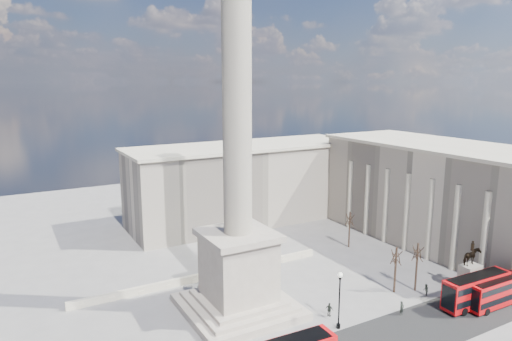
{
  "coord_description": "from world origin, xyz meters",
  "views": [
    {
      "loc": [
        -25.23,
        -44.63,
        29.64
      ],
      "look_at": [
        1.95,
        3.77,
        18.84
      ],
      "focal_mm": 32.0,
      "sensor_mm": 36.0,
      "label": 1
    }
  ],
  "objects_px": {
    "equestrian_statue": "(470,274)",
    "pedestrian_walking": "(402,308)",
    "nelsons_column": "(238,216)",
    "pedestrian_standing": "(426,290)",
    "pedestrian_crossing": "(329,310)",
    "red_bus_d": "(476,290)",
    "red_bus_c": "(497,292)",
    "victorian_lamp": "(339,296)"
  },
  "relations": [
    {
      "from": "nelsons_column",
      "to": "pedestrian_crossing",
      "type": "relative_size",
      "value": 27.13
    },
    {
      "from": "nelsons_column",
      "to": "pedestrian_walking",
      "type": "distance_m",
      "value": 24.32
    },
    {
      "from": "pedestrian_walking",
      "to": "equestrian_statue",
      "type": "bearing_deg",
      "value": -1.19
    },
    {
      "from": "nelsons_column",
      "to": "pedestrian_standing",
      "type": "xyz_separation_m",
      "value": [
        24.85,
        -9.28,
        -12.04
      ]
    },
    {
      "from": "pedestrian_standing",
      "to": "pedestrian_crossing",
      "type": "height_order",
      "value": "pedestrian_crossing"
    },
    {
      "from": "pedestrian_walking",
      "to": "red_bus_d",
      "type": "bearing_deg",
      "value": -18.04
    },
    {
      "from": "red_bus_c",
      "to": "pedestrian_crossing",
      "type": "height_order",
      "value": "red_bus_c"
    },
    {
      "from": "red_bus_c",
      "to": "victorian_lamp",
      "type": "height_order",
      "value": "victorian_lamp"
    },
    {
      "from": "victorian_lamp",
      "to": "red_bus_d",
      "type": "bearing_deg",
      "value": -12.98
    },
    {
      "from": "red_bus_c",
      "to": "equestrian_statue",
      "type": "relative_size",
      "value": 1.27
    },
    {
      "from": "equestrian_statue",
      "to": "pedestrian_standing",
      "type": "bearing_deg",
      "value": 162.69
    },
    {
      "from": "equestrian_statue",
      "to": "pedestrian_crossing",
      "type": "xyz_separation_m",
      "value": [
        -21.96,
        4.17,
        -1.71
      ]
    },
    {
      "from": "pedestrian_standing",
      "to": "victorian_lamp",
      "type": "bearing_deg",
      "value": -39.21
    },
    {
      "from": "nelsons_column",
      "to": "pedestrian_standing",
      "type": "relative_size",
      "value": 28.48
    },
    {
      "from": "victorian_lamp",
      "to": "pedestrian_crossing",
      "type": "height_order",
      "value": "victorian_lamp"
    },
    {
      "from": "pedestrian_walking",
      "to": "pedestrian_standing",
      "type": "height_order",
      "value": "pedestrian_walking"
    },
    {
      "from": "nelsons_column",
      "to": "red_bus_d",
      "type": "distance_m",
      "value": 33.61
    },
    {
      "from": "red_bus_d",
      "to": "equestrian_statue",
      "type": "distance_m",
      "value": 4.46
    },
    {
      "from": "nelsons_column",
      "to": "pedestrian_walking",
      "type": "bearing_deg",
      "value": -32.91
    },
    {
      "from": "red_bus_d",
      "to": "pedestrian_crossing",
      "type": "xyz_separation_m",
      "value": [
        -18.92,
        7.4,
        -1.36
      ]
    },
    {
      "from": "pedestrian_crossing",
      "to": "red_bus_c",
      "type": "bearing_deg",
      "value": -138.21
    },
    {
      "from": "red_bus_c",
      "to": "red_bus_d",
      "type": "xyz_separation_m",
      "value": [
        -2.27,
        1.42,
        0.21
      ]
    },
    {
      "from": "victorian_lamp",
      "to": "equestrian_statue",
      "type": "relative_size",
      "value": 0.95
    },
    {
      "from": "red_bus_d",
      "to": "pedestrian_standing",
      "type": "xyz_separation_m",
      "value": [
        -3.51,
        5.28,
        -1.4
      ]
    },
    {
      "from": "nelsons_column",
      "to": "pedestrian_standing",
      "type": "height_order",
      "value": "nelsons_column"
    },
    {
      "from": "red_bus_c",
      "to": "victorian_lamp",
      "type": "distance_m",
      "value": 22.93
    },
    {
      "from": "pedestrian_walking",
      "to": "pedestrian_crossing",
      "type": "relative_size",
      "value": 1.03
    },
    {
      "from": "pedestrian_crossing",
      "to": "pedestrian_walking",
      "type": "bearing_deg",
      "value": -143.16
    },
    {
      "from": "equestrian_statue",
      "to": "pedestrian_walking",
      "type": "distance_m",
      "value": 13.74
    },
    {
      "from": "pedestrian_walking",
      "to": "pedestrian_crossing",
      "type": "xyz_separation_m",
      "value": [
        -8.33,
        4.34,
        -0.03
      ]
    },
    {
      "from": "nelsons_column",
      "to": "pedestrian_walking",
      "type": "relative_size",
      "value": 26.29
    },
    {
      "from": "red_bus_c",
      "to": "pedestrian_walking",
      "type": "relative_size",
      "value": 5.15
    },
    {
      "from": "victorian_lamp",
      "to": "pedestrian_standing",
      "type": "bearing_deg",
      "value": 2.54
    },
    {
      "from": "red_bus_c",
      "to": "equestrian_statue",
      "type": "xyz_separation_m",
      "value": [
        0.78,
        4.65,
        0.56
      ]
    },
    {
      "from": "red_bus_d",
      "to": "victorian_lamp",
      "type": "relative_size",
      "value": 1.48
    },
    {
      "from": "red_bus_c",
      "to": "red_bus_d",
      "type": "relative_size",
      "value": 0.91
    },
    {
      "from": "equestrian_statue",
      "to": "pedestrian_walking",
      "type": "height_order",
      "value": "equestrian_statue"
    },
    {
      "from": "nelsons_column",
      "to": "victorian_lamp",
      "type": "distance_m",
      "value": 15.77
    },
    {
      "from": "victorian_lamp",
      "to": "equestrian_statue",
      "type": "distance_m",
      "value": 22.91
    },
    {
      "from": "red_bus_d",
      "to": "pedestrian_crossing",
      "type": "distance_m",
      "value": 20.36
    },
    {
      "from": "red_bus_d",
      "to": "pedestrian_crossing",
      "type": "relative_size",
      "value": 5.87
    },
    {
      "from": "red_bus_d",
      "to": "equestrian_statue",
      "type": "bearing_deg",
      "value": 48.76
    }
  ]
}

